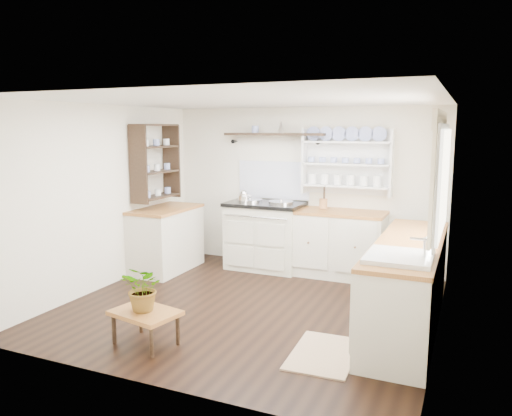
# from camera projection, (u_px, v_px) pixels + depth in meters

# --- Properties ---
(floor) EXTENTS (4.00, 3.80, 0.01)m
(floor) POSITION_uv_depth(u_px,v_px,m) (249.00, 307.00, 5.66)
(floor) COLOR black
(floor) RESTS_ON ground
(wall_back) EXTENTS (4.00, 0.02, 2.30)m
(wall_back) POSITION_uv_depth(u_px,v_px,m) (303.00, 188.00, 7.20)
(wall_back) COLOR #ECE5CC
(wall_back) RESTS_ON ground
(wall_right) EXTENTS (0.02, 3.80, 2.30)m
(wall_right) POSITION_uv_depth(u_px,v_px,m) (443.00, 220.00, 4.70)
(wall_right) COLOR #ECE5CC
(wall_right) RESTS_ON ground
(wall_left) EXTENTS (0.02, 3.80, 2.30)m
(wall_left) POSITION_uv_depth(u_px,v_px,m) (104.00, 197.00, 6.27)
(wall_left) COLOR #ECE5CC
(wall_left) RESTS_ON ground
(ceiling) EXTENTS (4.00, 3.80, 0.01)m
(ceiling) POSITION_uv_depth(u_px,v_px,m) (249.00, 100.00, 5.30)
(ceiling) COLOR white
(ceiling) RESTS_ON wall_back
(window) EXTENTS (0.08, 1.55, 1.22)m
(window) POSITION_uv_depth(u_px,v_px,m) (441.00, 175.00, 4.78)
(window) COLOR white
(window) RESTS_ON wall_right
(aga_cooker) EXTENTS (1.08, 0.75, 0.99)m
(aga_cooker) POSITION_uv_depth(u_px,v_px,m) (265.00, 235.00, 7.19)
(aga_cooker) COLOR beige
(aga_cooker) RESTS_ON floor
(back_cabinets) EXTENTS (1.27, 0.63, 0.90)m
(back_cabinets) POSITION_uv_depth(u_px,v_px,m) (337.00, 243.00, 6.80)
(back_cabinets) COLOR beige
(back_cabinets) RESTS_ON floor
(right_cabinets) EXTENTS (0.62, 2.43, 0.90)m
(right_cabinets) POSITION_uv_depth(u_px,v_px,m) (407.00, 284.00, 5.01)
(right_cabinets) COLOR beige
(right_cabinets) RESTS_ON floor
(belfast_sink) EXTENTS (0.55, 0.60, 0.45)m
(belfast_sink) POSITION_uv_depth(u_px,v_px,m) (399.00, 270.00, 4.28)
(belfast_sink) COLOR white
(belfast_sink) RESTS_ON right_cabinets
(left_cabinets) EXTENTS (0.62, 1.13, 0.90)m
(left_cabinets) POSITION_uv_depth(u_px,v_px,m) (166.00, 238.00, 7.07)
(left_cabinets) COLOR beige
(left_cabinets) RESTS_ON floor
(plate_rack) EXTENTS (1.20, 0.22, 0.90)m
(plate_rack) POSITION_uv_depth(u_px,v_px,m) (348.00, 161.00, 6.85)
(plate_rack) COLOR white
(plate_rack) RESTS_ON wall_back
(high_shelf) EXTENTS (1.50, 0.29, 0.16)m
(high_shelf) POSITION_uv_depth(u_px,v_px,m) (275.00, 135.00, 7.13)
(high_shelf) COLOR black
(high_shelf) RESTS_ON wall_back
(left_shelving) EXTENTS (0.28, 0.80, 1.05)m
(left_shelving) POSITION_uv_depth(u_px,v_px,m) (156.00, 161.00, 6.96)
(left_shelving) COLOR black
(left_shelving) RESTS_ON wall_left
(kettle) EXTENTS (0.16, 0.16, 0.20)m
(kettle) POSITION_uv_depth(u_px,v_px,m) (244.00, 197.00, 7.10)
(kettle) COLOR silver
(kettle) RESTS_ON aga_cooker
(utensil_crock) EXTENTS (0.11, 0.11, 0.13)m
(utensil_crock) POSITION_uv_depth(u_px,v_px,m) (323.00, 204.00, 6.89)
(utensil_crock) COLOR #AA6E3E
(utensil_crock) RESTS_ON back_cabinets
(center_table) EXTENTS (0.68, 0.54, 0.33)m
(center_table) POSITION_uv_depth(u_px,v_px,m) (145.00, 315.00, 4.64)
(center_table) COLOR brown
(center_table) RESTS_ON floor
(potted_plant) EXTENTS (0.42, 0.38, 0.44)m
(potted_plant) POSITION_uv_depth(u_px,v_px,m) (144.00, 288.00, 4.60)
(potted_plant) COLOR #3F7233
(potted_plant) RESTS_ON center_table
(floor_rug) EXTENTS (0.58, 0.87, 0.02)m
(floor_rug) POSITION_uv_depth(u_px,v_px,m) (324.00, 354.00, 4.47)
(floor_rug) COLOR #8C6551
(floor_rug) RESTS_ON floor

